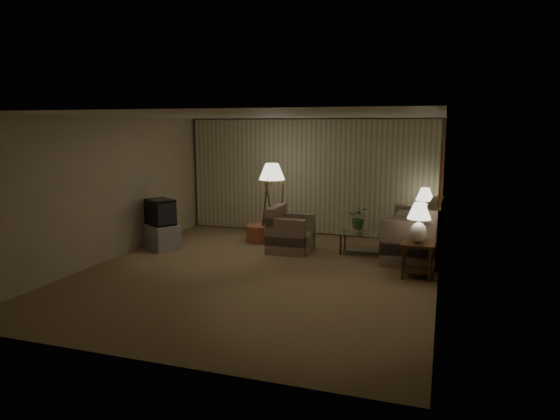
{
  "coord_description": "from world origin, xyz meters",
  "views": [
    {
      "loc": [
        3.01,
        -7.87,
        2.54
      ],
      "look_at": [
        0.21,
        0.6,
        1.02
      ],
      "focal_mm": 32.0,
      "sensor_mm": 36.0,
      "label": 1
    }
  ],
  "objects_px": {
    "side_table_far": "(423,228)",
    "table_lamp_far": "(425,200)",
    "table_lamp_near": "(419,219)",
    "floor_lamp": "(272,201)",
    "vase": "(359,229)",
    "sofa": "(413,235)",
    "tv_cabinet": "(161,236)",
    "armchair": "(291,234)",
    "ottoman": "(259,233)",
    "coffee_table": "(366,241)",
    "side_table_near": "(417,253)",
    "crt_tv": "(160,212)"
  },
  "relations": [
    {
      "from": "side_table_far",
      "to": "crt_tv",
      "type": "bearing_deg",
      "value": -160.14
    },
    {
      "from": "armchair",
      "to": "ottoman",
      "type": "distance_m",
      "value": 1.11
    },
    {
      "from": "sofa",
      "to": "table_lamp_near",
      "type": "bearing_deg",
      "value": 9.24
    },
    {
      "from": "floor_lamp",
      "to": "vase",
      "type": "xyz_separation_m",
      "value": [
        1.98,
        -0.42,
        -0.41
      ]
    },
    {
      "from": "sofa",
      "to": "armchair",
      "type": "xyz_separation_m",
      "value": [
        -2.39,
        -0.36,
        -0.07
      ]
    },
    {
      "from": "side_table_near",
      "to": "tv_cabinet",
      "type": "relative_size",
      "value": 0.61
    },
    {
      "from": "table_lamp_far",
      "to": "coffee_table",
      "type": "height_order",
      "value": "table_lamp_far"
    },
    {
      "from": "armchair",
      "to": "ottoman",
      "type": "relative_size",
      "value": 1.59
    },
    {
      "from": "side_table_far",
      "to": "ottoman",
      "type": "relative_size",
      "value": 1.08
    },
    {
      "from": "table_lamp_near",
      "to": "table_lamp_far",
      "type": "relative_size",
      "value": 1.04
    },
    {
      "from": "tv_cabinet",
      "to": "side_table_near",
      "type": "bearing_deg",
      "value": 28.61
    },
    {
      "from": "vase",
      "to": "side_table_near",
      "type": "bearing_deg",
      "value": -46.15
    },
    {
      "from": "side_table_near",
      "to": "vase",
      "type": "relative_size",
      "value": 3.82
    },
    {
      "from": "side_table_far",
      "to": "tv_cabinet",
      "type": "relative_size",
      "value": 0.61
    },
    {
      "from": "side_table_far",
      "to": "coffee_table",
      "type": "relative_size",
      "value": 0.56
    },
    {
      "from": "side_table_far",
      "to": "table_lamp_far",
      "type": "bearing_deg",
      "value": 0.0
    },
    {
      "from": "table_lamp_far",
      "to": "floor_lamp",
      "type": "xyz_separation_m",
      "value": [
        -3.18,
        -0.62,
        -0.08
      ]
    },
    {
      "from": "side_table_near",
      "to": "crt_tv",
      "type": "height_order",
      "value": "crt_tv"
    },
    {
      "from": "sofa",
      "to": "vase",
      "type": "relative_size",
      "value": 13.05
    },
    {
      "from": "armchair",
      "to": "table_lamp_near",
      "type": "relative_size",
      "value": 1.31
    },
    {
      "from": "ottoman",
      "to": "side_table_far",
      "type": "bearing_deg",
      "value": 11.6
    },
    {
      "from": "coffee_table",
      "to": "floor_lamp",
      "type": "bearing_deg",
      "value": 168.72
    },
    {
      "from": "table_lamp_near",
      "to": "tv_cabinet",
      "type": "distance_m",
      "value": 5.27
    },
    {
      "from": "side_table_near",
      "to": "coffee_table",
      "type": "xyz_separation_m",
      "value": [
        -1.05,
        1.25,
        -0.13
      ]
    },
    {
      "from": "side_table_far",
      "to": "side_table_near",
      "type": "bearing_deg",
      "value": -90.0
    },
    {
      "from": "coffee_table",
      "to": "ottoman",
      "type": "distance_m",
      "value": 2.43
    },
    {
      "from": "vase",
      "to": "coffee_table",
      "type": "bearing_deg",
      "value": 0.0
    },
    {
      "from": "table_lamp_far",
      "to": "vase",
      "type": "distance_m",
      "value": 1.67
    },
    {
      "from": "tv_cabinet",
      "to": "crt_tv",
      "type": "xyz_separation_m",
      "value": [
        0.0,
        0.0,
        0.52
      ]
    },
    {
      "from": "sofa",
      "to": "table_lamp_far",
      "type": "distance_m",
      "value": 1.11
    },
    {
      "from": "armchair",
      "to": "coffee_table",
      "type": "height_order",
      "value": "armchair"
    },
    {
      "from": "side_table_near",
      "to": "ottoman",
      "type": "xyz_separation_m",
      "value": [
        -3.45,
        1.59,
        -0.23
      ]
    },
    {
      "from": "side_table_near",
      "to": "ottoman",
      "type": "relative_size",
      "value": 1.08
    },
    {
      "from": "sofa",
      "to": "table_lamp_near",
      "type": "distance_m",
      "value": 1.47
    },
    {
      "from": "crt_tv",
      "to": "ottoman",
      "type": "distance_m",
      "value": 2.18
    },
    {
      "from": "side_table_near",
      "to": "ottoman",
      "type": "height_order",
      "value": "side_table_near"
    },
    {
      "from": "table_lamp_near",
      "to": "table_lamp_far",
      "type": "height_order",
      "value": "table_lamp_near"
    },
    {
      "from": "side_table_near",
      "to": "coffee_table",
      "type": "relative_size",
      "value": 0.56
    },
    {
      "from": "table_lamp_near",
      "to": "ottoman",
      "type": "xyz_separation_m",
      "value": [
        -3.45,
        1.59,
        -0.82
      ]
    },
    {
      "from": "coffee_table",
      "to": "tv_cabinet",
      "type": "xyz_separation_m",
      "value": [
        -4.15,
        -0.83,
        -0.03
      ]
    },
    {
      "from": "floor_lamp",
      "to": "vase",
      "type": "distance_m",
      "value": 2.06
    },
    {
      "from": "coffee_table",
      "to": "crt_tv",
      "type": "height_order",
      "value": "crt_tv"
    },
    {
      "from": "floor_lamp",
      "to": "table_lamp_far",
      "type": "bearing_deg",
      "value": 11.11
    },
    {
      "from": "floor_lamp",
      "to": "tv_cabinet",
      "type": "bearing_deg",
      "value": -148.21
    },
    {
      "from": "coffee_table",
      "to": "floor_lamp",
      "type": "relative_size",
      "value": 0.62
    },
    {
      "from": "table_lamp_near",
      "to": "vase",
      "type": "distance_m",
      "value": 1.81
    },
    {
      "from": "crt_tv",
      "to": "floor_lamp",
      "type": "xyz_separation_m",
      "value": [
        2.02,
        1.25,
        0.14
      ]
    },
    {
      "from": "side_table_far",
      "to": "ottoman",
      "type": "bearing_deg",
      "value": -168.4
    },
    {
      "from": "side_table_far",
      "to": "floor_lamp",
      "type": "bearing_deg",
      "value": -168.89
    },
    {
      "from": "table_lamp_near",
      "to": "floor_lamp",
      "type": "bearing_deg",
      "value": 152.21
    }
  ]
}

